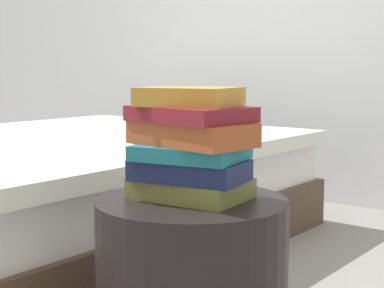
{
  "coord_description": "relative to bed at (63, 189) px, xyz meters",
  "views": [
    {
      "loc": [
        0.84,
        -1.14,
        0.75
      ],
      "look_at": [
        0.0,
        0.0,
        0.57
      ],
      "focal_mm": 55.48,
      "sensor_mm": 36.0,
      "label": 1
    }
  ],
  "objects": [
    {
      "name": "bed",
      "position": [
        0.0,
        0.0,
        0.0
      ],
      "size": [
        1.59,
        2.05,
        0.62
      ],
      "rotation": [
        0.0,
        0.0,
        -0.03
      ],
      "color": "#4C3828",
      "rests_on": "ground_plane"
    },
    {
      "name": "side_table",
      "position": [
        1.1,
        -0.55,
        -0.02
      ],
      "size": [
        0.47,
        0.47,
        0.43
      ],
      "primitive_type": "cylinder",
      "color": "black",
      "rests_on": "ground_plane"
    },
    {
      "name": "book_olive",
      "position": [
        1.09,
        -0.54,
        0.22
      ],
      "size": [
        0.28,
        0.21,
        0.05
      ],
      "primitive_type": "cube",
      "rotation": [
        0.0,
        0.0,
        0.07
      ],
      "color": "olive",
      "rests_on": "side_table"
    },
    {
      "name": "book_navy",
      "position": [
        1.1,
        -0.56,
        0.27
      ],
      "size": [
        0.29,
        0.2,
        0.05
      ],
      "primitive_type": "cube",
      "rotation": [
        0.0,
        0.0,
        0.15
      ],
      "color": "#19234C",
      "rests_on": "book_olive"
    },
    {
      "name": "book_teal",
      "position": [
        1.1,
        -0.56,
        0.31
      ],
      "size": [
        0.28,
        0.23,
        0.04
      ],
      "primitive_type": "cube",
      "rotation": [
        0.0,
        0.0,
        0.17
      ],
      "color": "#1E727F",
      "rests_on": "book_navy"
    },
    {
      "name": "book_rust",
      "position": [
        1.1,
        -0.56,
        0.36
      ],
      "size": [
        0.31,
        0.21,
        0.06
      ],
      "primitive_type": "cube",
      "rotation": [
        0.0,
        0.0,
        -0.14
      ],
      "color": "#994723",
      "rests_on": "book_teal"
    },
    {
      "name": "book_maroon",
      "position": [
        1.1,
        -0.56,
        0.41
      ],
      "size": [
        0.3,
        0.23,
        0.04
      ],
      "primitive_type": "cube",
      "rotation": [
        0.0,
        0.0,
        -0.15
      ],
      "color": "maroon",
      "rests_on": "book_rust"
    },
    {
      "name": "book_ochre",
      "position": [
        1.09,
        -0.55,
        0.45
      ],
      "size": [
        0.25,
        0.21,
        0.04
      ],
      "primitive_type": "cube",
      "rotation": [
        0.0,
        0.0,
        0.18
      ],
      "color": "#B7842D",
      "rests_on": "book_maroon"
    }
  ]
}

